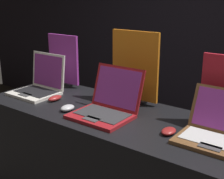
# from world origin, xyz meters

# --- Properties ---
(wall_back) EXTENTS (8.00, 0.05, 2.80)m
(wall_back) POSITION_xyz_m (0.00, 2.22, 1.40)
(wall_back) COLOR black
(wall_back) RESTS_ON ground_plane
(display_counter) EXTENTS (1.81, 0.65, 0.96)m
(display_counter) POSITION_xyz_m (0.00, 0.33, 0.48)
(display_counter) COLOR black
(display_counter) RESTS_ON ground_plane
(laptop_front) EXTENTS (0.33, 0.30, 0.28)m
(laptop_front) POSITION_xyz_m (-0.67, 0.33, 1.02)
(laptop_front) COLOR silver
(laptop_front) RESTS_ON display_counter
(mouse_front) EXTENTS (0.06, 0.12, 0.03)m
(mouse_front) POSITION_xyz_m (-0.45, 0.27, 0.98)
(mouse_front) COLOR maroon
(mouse_front) RESTS_ON display_counter
(promo_stand_front) EXTENTS (0.30, 0.07, 0.41)m
(promo_stand_front) POSITION_xyz_m (-0.67, 0.58, 1.15)
(promo_stand_front) COLOR black
(promo_stand_front) RESTS_ON display_counter
(laptop_middle) EXTENTS (0.35, 0.36, 0.28)m
(laptop_middle) POSITION_xyz_m (0.00, 0.28, 1.02)
(laptop_middle) COLOR maroon
(laptop_middle) RESTS_ON display_counter
(mouse_middle) EXTENTS (0.07, 0.10, 0.04)m
(mouse_middle) POSITION_xyz_m (-0.24, 0.18, 0.98)
(mouse_middle) COLOR #B2B2B7
(mouse_middle) RESTS_ON display_counter
(promo_stand_middle) EXTENTS (0.35, 0.07, 0.48)m
(promo_stand_middle) POSITION_xyz_m (0.00, 0.58, 1.19)
(promo_stand_middle) COLOR black
(promo_stand_middle) RESTS_ON display_counter
(laptop_back) EXTENTS (0.38, 0.33, 0.24)m
(laptop_back) POSITION_xyz_m (0.67, 0.33, 1.02)
(laptop_back) COLOR brown
(laptop_back) RESTS_ON display_counter
(mouse_back) EXTENTS (0.07, 0.10, 0.03)m
(mouse_back) POSITION_xyz_m (0.43, 0.26, 0.97)
(mouse_back) COLOR maroon
(mouse_back) RESTS_ON display_counter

